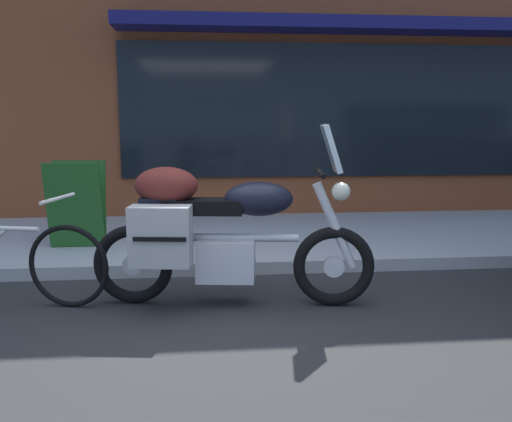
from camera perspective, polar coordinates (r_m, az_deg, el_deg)
The scene contains 4 objects.
ground_plane at distance 3.68m, azimuth -4.41°, elevation -12.89°, with size 80.00×80.00×0.00m, color #2A2A2A.
touring_motorcycle at distance 4.03m, azimuth -4.45°, elevation -2.01°, with size 2.17×0.65×1.39m.
parked_bicycle at distance 4.54m, azimuth -25.23°, elevation -4.71°, with size 1.61×0.56×0.91m.
sandwich_board_sign at distance 5.78m, azimuth -18.70°, elevation 0.71°, with size 0.55×0.40×0.88m.
Camera 1 is at (-0.05, -3.40, 1.40)m, focal length 37.24 mm.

